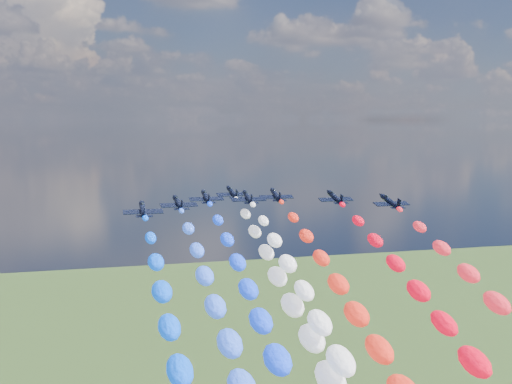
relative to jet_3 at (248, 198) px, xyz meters
name	(u,v)px	position (x,y,z in m)	size (l,w,h in m)	color
jet_0	(143,210)	(-25.83, -15.07, 0.00)	(8.04, 10.78, 2.38)	black
jet_1	(178,203)	(-17.32, -6.18, 0.00)	(8.04, 10.78, 2.38)	black
jet_2	(206,197)	(-9.32, 3.45, 0.00)	(8.04, 10.78, 2.38)	black
jet_3	(248,198)	(0.00, 0.00, 0.00)	(8.04, 10.78, 2.38)	black
jet_4	(232,193)	(-1.14, 11.41, 0.00)	(8.04, 10.78, 2.38)	black
trail_4	(318,374)	(-1.14, -51.23, -23.38)	(5.49, 121.88, 50.11)	silver
jet_5	(276,195)	(7.76, 3.18, 0.00)	(8.04, 10.78, 2.38)	black
jet_6	(335,198)	(19.72, -5.29, 0.00)	(8.04, 10.78, 2.38)	black
jet_7	(390,202)	(28.49, -16.19, 0.00)	(8.04, 10.78, 2.38)	black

